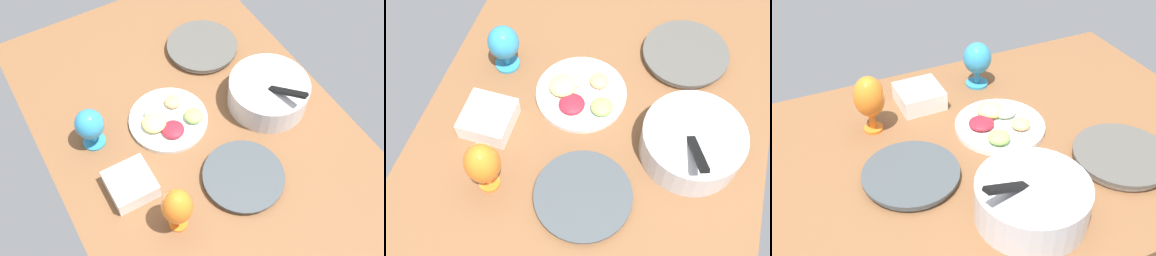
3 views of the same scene
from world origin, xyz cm
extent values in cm
cube|color=brown|center=(0.00, 0.00, -2.00)|extent=(160.00, 104.00, 4.00)
cylinder|color=silver|center=(-35.19, 22.03, 0.98)|extent=(26.19, 26.19, 1.96)
cylinder|color=#4E4C47|center=(-35.19, 22.03, 2.55)|extent=(28.47, 28.47, 1.18)
cylinder|color=silver|center=(23.12, 3.55, 0.84)|extent=(25.28, 25.28, 1.67)
cylinder|color=#3E4549|center=(23.12, 3.55, 2.17)|extent=(27.48, 27.48, 1.00)
cylinder|color=silver|center=(-0.06, 29.26, 5.36)|extent=(29.35, 29.35, 10.72)
cylinder|color=white|center=(-0.06, 29.26, 8.58)|extent=(26.42, 26.42, 1.93)
cube|color=black|center=(5.07, 29.26, 12.12)|extent=(20.99, 8.88, 12.08)
cylinder|color=silver|center=(-10.47, -6.81, 0.90)|extent=(28.63, 28.63, 1.80)
ellipsoid|color=red|center=(-4.49, -8.07, 2.99)|extent=(8.06, 8.06, 2.38)
ellipsoid|color=#8CC659|center=(-5.81, 1.11, 3.44)|extent=(6.87, 6.87, 3.27)
ellipsoid|color=#F2A566|center=(-15.35, -2.24, 3.20)|extent=(6.06, 6.06, 2.80)
ellipsoid|color=beige|center=(-14.01, -10.47, 3.29)|extent=(7.31, 7.31, 2.97)
ellipsoid|color=#F9E072|center=(-9.96, -12.69, 3.68)|extent=(8.64, 8.64, 3.76)
cylinder|color=#2E8ABD|center=(-15.51, -33.75, 0.50)|extent=(8.00, 8.00, 1.00)
cylinder|color=#2E8ABD|center=(-15.51, -33.75, 3.05)|extent=(2.00, 2.00, 4.11)
ellipsoid|color=#2E8ABD|center=(-15.51, -33.75, 10.81)|extent=(9.93, 9.93, 11.41)
cylinder|color=orange|center=(26.27, -23.09, 0.50)|extent=(6.07, 6.07, 1.00)
cylinder|color=orange|center=(26.27, -23.09, 3.36)|extent=(2.00, 2.00, 4.72)
ellipsoid|color=orange|center=(26.27, -23.09, 12.46)|extent=(9.72, 9.72, 13.48)
cube|color=white|center=(7.80, -30.48, 3.21)|extent=(14.62, 14.62, 6.43)
cube|color=#F9E072|center=(7.80, -30.48, 5.27)|extent=(11.99, 11.99, 2.06)
camera|label=1|loc=(81.00, -49.61, 140.19)|focal=44.25mm
camera|label=2|loc=(72.55, 16.87, 121.37)|focal=43.70mm
camera|label=3|loc=(51.15, 99.20, 92.01)|focal=44.75mm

